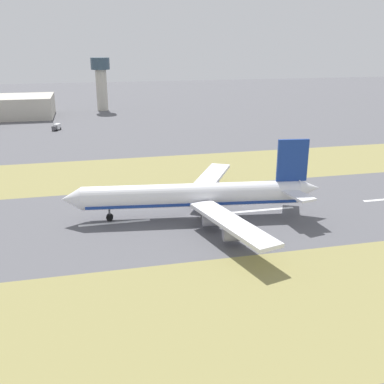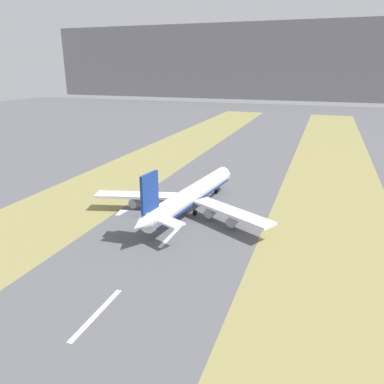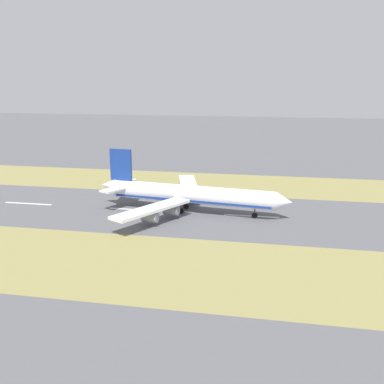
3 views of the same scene
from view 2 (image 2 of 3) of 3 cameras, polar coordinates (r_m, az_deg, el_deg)
ground_plane at (r=129.34m, az=0.27°, el=-3.02°), size 800.00×800.00×0.00m
grass_median_west at (r=149.39m, az=-16.25°, el=-0.77°), size 40.00×600.00×0.01m
grass_median_east at (r=123.25m, az=20.52°, el=-5.40°), size 40.00×600.00×0.01m
centreline_dash_near at (r=82.08m, az=-14.30°, el=-17.55°), size 1.20×18.00×0.01m
centreline_dash_mid at (r=112.45m, az=-3.07°, el=-6.50°), size 1.20×18.00×0.01m
centreline_dash_far at (r=147.48m, az=2.87°, el=-0.27°), size 1.20×18.00×0.01m
airplane_main_jet at (r=126.15m, az=-0.39°, el=-0.67°), size 63.63×67.16×20.20m
mountain_ridge at (r=634.81m, az=16.82°, el=18.46°), size 800.00×120.00×108.39m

